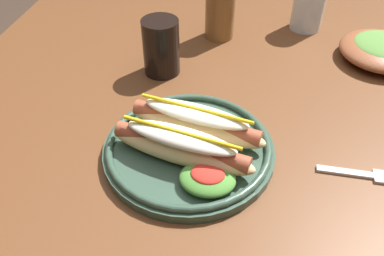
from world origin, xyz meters
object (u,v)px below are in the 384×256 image
hot_dog_plate (190,144)px  side_bowl (383,49)px  glass_bottle (221,2)px  fork (364,175)px  water_cup (309,3)px  soda_cup (161,47)px

hot_dog_plate → side_bowl: hot_dog_plate is taller
glass_bottle → fork: bearing=-55.7°
water_cup → side_bowl: 0.20m
fork → water_cup: 0.49m
soda_cup → water_cup: size_ratio=0.89×
water_cup → soda_cup: bearing=-140.6°
hot_dog_plate → water_cup: (0.20, 0.48, 0.04)m
glass_bottle → side_bowl: glass_bottle is taller
fork → glass_bottle: (-0.27, 0.40, 0.08)m
hot_dog_plate → side_bowl: (0.35, 0.36, -0.00)m
hot_dog_plate → soda_cup: 0.26m
glass_bottle → side_bowl: size_ratio=1.27×
fork → soda_cup: soda_cup is taller
hot_dog_plate → fork: size_ratio=2.29×
fork → side_bowl: bearing=78.2°
fork → soda_cup: size_ratio=1.06×
water_cup → side_bowl: bearing=-37.8°
fork → glass_bottle: size_ratio=0.53×
hot_dog_plate → soda_cup: size_ratio=2.42×
hot_dog_plate → glass_bottle: size_ratio=1.22×
soda_cup → side_bowl: soda_cup is taller
hot_dog_plate → fork: bearing=0.5°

